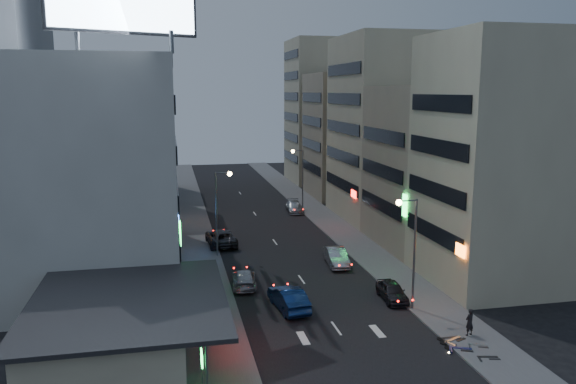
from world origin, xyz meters
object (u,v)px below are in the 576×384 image
object	(u,v)px
parked_car_right_near	(392,291)
scooter_silver_b	(459,327)
scooter_blue	(473,339)
road_car_blue	(288,298)
parked_car_right_mid	(336,257)
scooter_black_a	(498,347)
road_car_silver	(244,279)
parked_car_right_far	(295,207)
scooter_black_b	(458,328)
parked_car_left	(221,237)
scooter_silver_a	(488,337)
person	(469,322)

from	to	relation	value
parked_car_right_near	scooter_silver_b	world-z (taller)	parked_car_right_near
scooter_blue	road_car_blue	bearing A→B (deg)	71.46
parked_car_right_near	road_car_blue	bearing A→B (deg)	-175.11
parked_car_right_mid	scooter_black_a	distance (m)	19.61
parked_car_right_near	road_car_silver	bearing A→B (deg)	157.39
scooter_black_a	scooter_silver_b	size ratio (longest dim) A/B	0.88
parked_car_right_far	scooter_black_b	xyz separation A→B (m)	(1.96, -38.88, -0.04)
scooter_silver_b	parked_car_left	bearing A→B (deg)	2.84
road_car_blue	scooter_silver_a	xyz separation A→B (m)	(10.71, -8.50, -0.19)
parked_car_right_far	scooter_blue	xyz separation A→B (m)	(1.94, -40.67, 0.03)
scooter_black_b	road_car_blue	bearing A→B (deg)	53.76
parked_car_right_far	road_car_silver	world-z (taller)	parked_car_right_far
scooter_silver_b	scooter_black_a	bearing A→B (deg)	172.09
parked_car_right_mid	road_car_blue	size ratio (longest dim) A/B	0.95
parked_car_right_mid	parked_car_right_far	size ratio (longest dim) A/B	0.98
scooter_silver_a	scooter_black_b	bearing A→B (deg)	58.62
scooter_blue	scooter_black_b	size ratio (longest dim) A/B	1.13
scooter_silver_a	scooter_blue	distance (m)	1.18
road_car_blue	road_car_silver	distance (m)	5.94
road_car_silver	scooter_silver_a	distance (m)	19.16
parked_car_left	road_car_silver	size ratio (longest dim) A/B	1.27
scooter_silver_b	road_car_silver	bearing A→B (deg)	20.25
parked_car_right_mid	person	bearing A→B (deg)	-71.30
road_car_silver	parked_car_left	bearing A→B (deg)	-80.76
parked_car_right_far	scooter_silver_a	distance (m)	40.57
parked_car_right_near	scooter_silver_b	xyz separation A→B (m)	(1.61, -7.09, 0.05)
road_car_silver	scooter_black_b	bearing A→B (deg)	140.66
parked_car_right_near	scooter_blue	xyz separation A→B (m)	(1.54, -8.86, 0.03)
road_car_blue	person	size ratio (longest dim) A/B	2.81
road_car_blue	person	bearing A→B (deg)	138.52
person	scooter_black_a	distance (m)	3.00
parked_car_right_mid	scooter_blue	world-z (taller)	parked_car_right_mid
scooter_silver_a	scooter_blue	xyz separation A→B (m)	(-1.16, -0.21, 0.09)
scooter_black_b	scooter_silver_b	size ratio (longest dim) A/B	0.86
parked_car_left	parked_car_right_far	bearing A→B (deg)	-131.56
scooter_blue	parked_car_right_near	bearing A→B (deg)	33.70
parked_car_right_far	scooter_black_b	bearing A→B (deg)	-82.59
parked_car_right_mid	scooter_silver_a	world-z (taller)	parked_car_right_mid
parked_car_right_far	scooter_blue	bearing A→B (deg)	-82.75
road_car_silver	scooter_blue	xyz separation A→B (m)	(12.06, -14.09, 0.06)
parked_car_right_near	parked_car_right_far	size ratio (longest dim) A/B	0.85
scooter_silver_a	parked_car_right_far	bearing A→B (deg)	27.38
scooter_black_b	scooter_blue	bearing A→B (deg)	178.77
scooter_black_a	parked_car_right_mid	bearing A→B (deg)	24.93
parked_car_left	person	xyz separation A→B (m)	(13.52, -25.00, 0.20)
scooter_black_b	parked_car_right_near	bearing A→B (deg)	12.12
person	parked_car_right_far	bearing A→B (deg)	-105.01
parked_car_left	person	size ratio (longest dim) A/B	3.29
road_car_blue	scooter_silver_b	xyz separation A→B (m)	(9.61, -6.94, -0.07)
parked_car_right_near	scooter_silver_a	distance (m)	9.06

